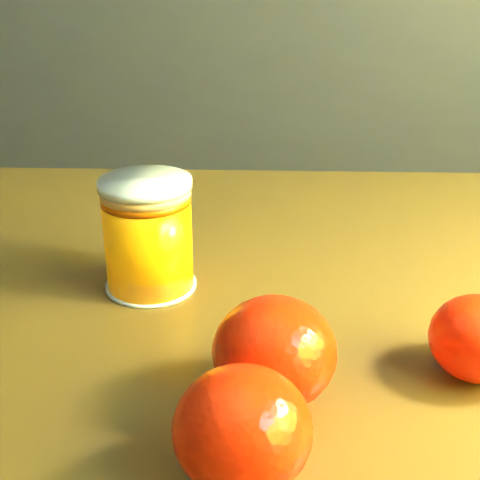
# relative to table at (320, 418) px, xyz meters

# --- Properties ---
(kitchen_counter) EXTENTS (3.15, 0.60, 0.90)m
(kitchen_counter) POSITION_rel_table_xyz_m (-0.81, 1.26, -0.19)
(kitchen_counter) COLOR #444548
(kitchen_counter) RESTS_ON ground
(table) EXTENTS (1.11, 0.88, 0.74)m
(table) POSITION_rel_table_xyz_m (0.00, 0.00, 0.00)
(table) COLOR brown
(table) RESTS_ON ground
(juice_glass) EXTENTS (0.07, 0.07, 0.09)m
(juice_glass) POSITION_rel_table_xyz_m (-0.15, 0.02, 0.14)
(juice_glass) COLOR orange
(juice_glass) RESTS_ON table
(orange_front) EXTENTS (0.08, 0.08, 0.07)m
(orange_front) POSITION_rel_table_xyz_m (-0.02, -0.10, 0.13)
(orange_front) COLOR #FF2305
(orange_front) RESTS_ON table
(orange_back) EXTENTS (0.08, 0.08, 0.06)m
(orange_back) POSITION_rel_table_xyz_m (0.10, -0.05, 0.12)
(orange_back) COLOR #FF2305
(orange_back) RESTS_ON table
(orange_extra) EXTENTS (0.08, 0.08, 0.06)m
(orange_extra) POSITION_rel_table_xyz_m (-0.02, -0.17, 0.13)
(orange_extra) COLOR #FF2305
(orange_extra) RESTS_ON table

